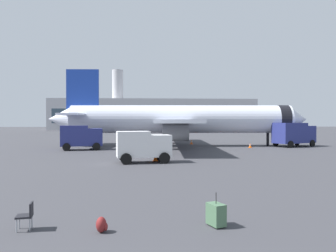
# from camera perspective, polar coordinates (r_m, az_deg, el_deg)

# --- Properties ---
(airplane_at_gate) EXTENTS (35.73, 32.20, 10.50)m
(airplane_at_gate) POSITION_cam_1_polar(r_m,az_deg,el_deg) (46.57, 1.94, 1.11)
(airplane_at_gate) COLOR silver
(airplane_at_gate) RESTS_ON ground
(service_truck) EXTENTS (5.13, 3.28, 2.90)m
(service_truck) POSITION_cam_1_polar(r_m,az_deg,el_deg) (41.57, -14.46, -1.71)
(service_truck) COLOR navy
(service_truck) RESTS_ON ground
(fuel_truck) EXTENTS (6.45, 4.75, 3.20)m
(fuel_truck) POSITION_cam_1_polar(r_m,az_deg,el_deg) (48.54, 20.40, -1.18)
(fuel_truck) COLOR navy
(fuel_truck) RESTS_ON ground
(cargo_van) EXTENTS (4.64, 2.87, 2.60)m
(cargo_van) POSITION_cam_1_polar(r_m,az_deg,el_deg) (28.06, -4.26, -3.22)
(cargo_van) COLOR white
(cargo_van) RESTS_ON ground
(safety_cone_near) EXTENTS (0.44, 0.44, 0.73)m
(safety_cone_near) POSITION_cam_1_polar(r_m,az_deg,el_deg) (34.03, -6.73, -4.35)
(safety_cone_near) COLOR #F2590C
(safety_cone_near) RESTS_ON ground
(safety_cone_mid) EXTENTS (0.44, 0.44, 0.63)m
(safety_cone_mid) POSITION_cam_1_polar(r_m,az_deg,el_deg) (50.41, 3.98, -2.72)
(safety_cone_mid) COLOR #F2590C
(safety_cone_mid) RESTS_ON ground
(safety_cone_far) EXTENTS (0.44, 0.44, 0.61)m
(safety_cone_far) POSITION_cam_1_polar(r_m,az_deg,el_deg) (44.81, 13.68, -3.20)
(safety_cone_far) COLOR #F2590C
(safety_cone_far) RESTS_ON ground
(safety_cone_outer) EXTENTS (0.44, 0.44, 0.78)m
(safety_cone_outer) POSITION_cam_1_polar(r_m,az_deg,el_deg) (29.16, -2.14, -5.17)
(safety_cone_outer) COLOR #F2590C
(safety_cone_outer) RESTS_ON ground
(rolling_suitcase) EXTENTS (0.61, 0.74, 1.10)m
(rolling_suitcase) POSITION_cam_1_polar(r_m,az_deg,el_deg) (11.50, 8.09, -14.51)
(rolling_suitcase) COLOR #476B4C
(rolling_suitcase) RESTS_ON ground
(traveller_backpack) EXTENTS (0.36, 0.40, 0.48)m
(traveller_backpack) POSITION_cam_1_polar(r_m,az_deg,el_deg) (11.05, -11.10, -16.02)
(traveller_backpack) COLOR maroon
(traveller_backpack) RESTS_ON ground
(gate_chair) EXTENTS (0.55, 0.55, 0.86)m
(gate_chair) POSITION_cam_1_polar(r_m,az_deg,el_deg) (11.86, -22.67, -13.55)
(gate_chair) COLOR black
(gate_chair) RESTS_ON ground
(terminal_building) EXTENTS (79.98, 18.96, 24.02)m
(terminal_building) POSITION_cam_1_polar(r_m,az_deg,el_deg) (137.41, -2.54, 1.97)
(terminal_building) COLOR #B2B2B7
(terminal_building) RESTS_ON ground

